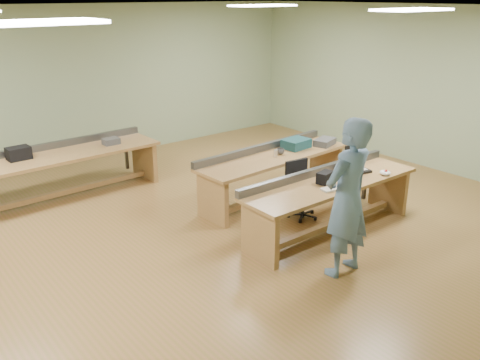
# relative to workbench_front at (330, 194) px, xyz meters

# --- Properties ---
(floor) EXTENTS (10.00, 10.00, 0.00)m
(floor) POSITION_rel_workbench_front_xyz_m (-1.37, 1.26, -0.56)
(floor) COLOR brown
(floor) RESTS_ON ground
(ceiling) EXTENTS (10.00, 10.00, 0.00)m
(ceiling) POSITION_rel_workbench_front_xyz_m (-1.37, 1.26, 2.44)
(ceiling) COLOR silver
(ceiling) RESTS_ON wall_back
(wall_back) EXTENTS (10.00, 0.04, 3.00)m
(wall_back) POSITION_rel_workbench_front_xyz_m (-1.37, 5.26, 0.94)
(wall_back) COLOR gray
(wall_back) RESTS_ON floor
(wall_right) EXTENTS (0.04, 8.00, 3.00)m
(wall_right) POSITION_rel_workbench_front_xyz_m (3.63, 1.26, 0.94)
(wall_right) COLOR gray
(wall_right) RESTS_ON floor
(fluor_panels) EXTENTS (6.20, 3.50, 0.03)m
(fluor_panels) POSITION_rel_workbench_front_xyz_m (-1.37, 1.26, 2.41)
(fluor_panels) COLOR white
(fluor_panels) RESTS_ON ceiling
(workbench_front) EXTENTS (2.81, 0.77, 0.86)m
(workbench_front) POSITION_rel_workbench_front_xyz_m (0.00, 0.00, 0.00)
(workbench_front) COLOR #AA7447
(workbench_front) RESTS_ON floor
(workbench_mid) EXTENTS (2.81, 0.89, 0.86)m
(workbench_mid) POSITION_rel_workbench_front_xyz_m (0.19, 1.38, -0.00)
(workbench_mid) COLOR #AA7447
(workbench_mid) RESTS_ON floor
(workbench_back) EXTENTS (3.23, 0.95, 0.86)m
(workbench_back) POSITION_rel_workbench_front_xyz_m (-2.43, 3.60, 0.01)
(workbench_back) COLOR #AA7447
(workbench_back) RESTS_ON floor
(person) EXTENTS (0.72, 0.50, 1.91)m
(person) POSITION_rel_workbench_front_xyz_m (-0.71, -0.87, 0.40)
(person) COLOR slate
(person) RESTS_ON floor
(laptop_base) EXTENTS (0.36, 0.32, 0.03)m
(laptop_base) POSITION_rel_workbench_front_xyz_m (0.60, 0.02, 0.21)
(laptop_base) COLOR black
(laptop_base) RESTS_ON workbench_front
(laptop_screen) EXTENTS (0.31, 0.08, 0.25)m
(laptop_screen) POSITION_rel_workbench_front_xyz_m (0.62, 0.14, 0.45)
(laptop_screen) COLOR black
(laptop_screen) RESTS_ON laptop_base
(keyboard) EXTENTS (0.46, 0.22, 0.03)m
(keyboard) POSITION_rel_workbench_front_xyz_m (-0.15, -0.24, 0.21)
(keyboard) COLOR beige
(keyboard) RESTS_ON workbench_front
(trackball_mouse) EXTENTS (0.16, 0.18, 0.07)m
(trackball_mouse) POSITION_rel_workbench_front_xyz_m (0.79, -0.31, 0.23)
(trackball_mouse) COLOR white
(trackball_mouse) RESTS_ON workbench_front
(camera_bag) EXTENTS (0.26, 0.19, 0.16)m
(camera_bag) POSITION_rel_workbench_front_xyz_m (-0.12, 0.01, 0.27)
(camera_bag) COLOR black
(camera_bag) RESTS_ON workbench_front
(task_chair) EXTENTS (0.52, 0.52, 0.86)m
(task_chair) POSITION_rel_workbench_front_xyz_m (0.06, 0.59, -0.24)
(task_chair) COLOR black
(task_chair) RESTS_ON floor
(parts_bin_teal) EXTENTS (0.46, 0.36, 0.15)m
(parts_bin_teal) POSITION_rel_workbench_front_xyz_m (0.75, 1.43, 0.27)
(parts_bin_teal) COLOR #143B41
(parts_bin_teal) RESTS_ON workbench_mid
(parts_bin_grey) EXTENTS (0.46, 0.36, 0.11)m
(parts_bin_grey) POSITION_rel_workbench_front_xyz_m (1.25, 1.26, 0.25)
(parts_bin_grey) COLOR #3D3E40
(parts_bin_grey) RESTS_ON workbench_mid
(mug) EXTENTS (0.16, 0.16, 0.10)m
(mug) POSITION_rel_workbench_front_xyz_m (0.31, 1.34, 0.24)
(mug) COLOR #3D3E40
(mug) RESTS_ON workbench_mid
(drinks_can) EXTENTS (0.08, 0.08, 0.11)m
(drinks_can) POSITION_rel_workbench_front_xyz_m (0.16, 1.29, 0.25)
(drinks_can) COLOR silver
(drinks_can) RESTS_ON workbench_mid
(storage_box_back) EXTENTS (0.35, 0.26, 0.20)m
(storage_box_back) POSITION_rel_workbench_front_xyz_m (-3.03, 3.69, 0.29)
(storage_box_back) COLOR black
(storage_box_back) RESTS_ON workbench_back
(tray_back) EXTENTS (0.27, 0.20, 0.11)m
(tray_back) POSITION_rel_workbench_front_xyz_m (-1.55, 3.57, 0.25)
(tray_back) COLOR #3D3E40
(tray_back) RESTS_ON workbench_back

